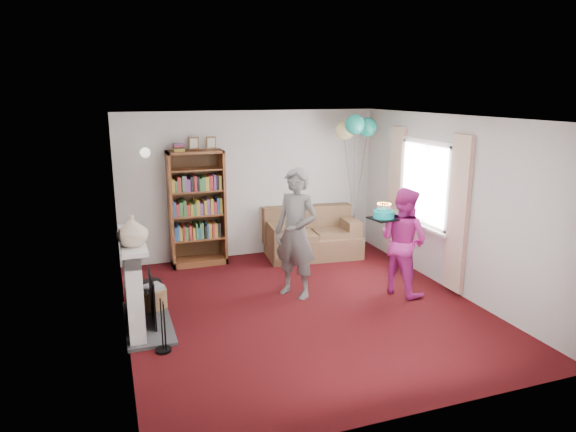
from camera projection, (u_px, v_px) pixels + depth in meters
name	position (u px, v px, depth m)	size (l,w,h in m)	color
ground	(304.00, 308.00, 6.85)	(5.00, 5.00, 0.00)	black
wall_back	(252.00, 184.00, 8.85)	(4.50, 0.02, 2.50)	silver
wall_left	(119.00, 233.00, 5.82)	(0.02, 5.00, 2.50)	silver
wall_right	(452.00, 204.00, 7.29)	(0.02, 5.00, 2.50)	silver
ceiling	(305.00, 117.00, 6.25)	(4.50, 5.00, 0.01)	white
fireplace	(138.00, 286.00, 6.22)	(0.55, 1.80, 1.12)	#3F3F42
window_bay	(424.00, 199.00, 7.83)	(0.14, 2.02, 2.20)	white
wall_sconce	(145.00, 152.00, 8.00)	(0.16, 0.23, 0.16)	gold
bookcase	(197.00, 209.00, 8.41)	(0.90, 0.42, 2.10)	#472B14
sofa	(312.00, 237.00, 8.97)	(1.59, 0.84, 0.84)	brown
wicker_basket	(153.00, 299.00, 6.75)	(0.37, 0.37, 0.34)	olive
person_striped	(296.00, 233.00, 7.06)	(0.66, 0.43, 1.81)	black
person_magenta	(403.00, 241.00, 7.20)	(0.74, 0.58, 1.53)	#C4278F
birthday_cake	(384.00, 214.00, 6.99)	(0.34, 0.34, 0.22)	black
balloons	(356.00, 127.00, 8.61)	(0.66, 0.71, 1.80)	#3F3F3F
mantel_vase	(132.00, 230.00, 5.71)	(0.34, 0.34, 0.36)	beige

